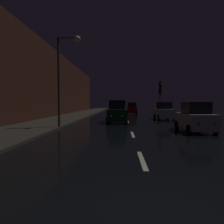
{
  "coord_description": "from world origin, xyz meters",
  "views": [
    {
      "loc": [
        -0.7,
        -3.54,
        1.88
      ],
      "look_at": [
        -1.46,
        13.42,
        1.12
      ],
      "focal_mm": 32.08,
      "sensor_mm": 36.0,
      "label": 1
    }
  ],
  "objects_px": {
    "traffic_light_far_right": "(160,91)",
    "car_distant_taillights": "(132,109)",
    "car_parked_right_near": "(195,118)",
    "car_parked_right_far": "(164,112)",
    "car_approaching_headlights": "(117,112)",
    "streetlamp_overhead": "(65,67)"
  },
  "relations": [
    {
      "from": "traffic_light_far_right",
      "to": "car_distant_taillights",
      "type": "relative_size",
      "value": 1.28
    },
    {
      "from": "car_parked_right_near",
      "to": "car_parked_right_far",
      "type": "xyz_separation_m",
      "value": [
        0.0,
        9.65,
        0.02
      ]
    },
    {
      "from": "traffic_light_far_right",
      "to": "car_approaching_headlights",
      "type": "xyz_separation_m",
      "value": [
        -6.08,
        -10.06,
        -2.69
      ]
    },
    {
      "from": "car_approaching_headlights",
      "to": "car_parked_right_near",
      "type": "distance_m",
      "value": 7.98
    },
    {
      "from": "car_distant_taillights",
      "to": "traffic_light_far_right",
      "type": "bearing_deg",
      "value": -144.8
    },
    {
      "from": "traffic_light_far_right",
      "to": "car_parked_right_near",
      "type": "xyz_separation_m",
      "value": [
        -0.8,
        -16.05,
        -2.78
      ]
    },
    {
      "from": "car_parked_right_near",
      "to": "car_parked_right_far",
      "type": "height_order",
      "value": "car_parked_right_far"
    },
    {
      "from": "car_parked_right_near",
      "to": "car_parked_right_far",
      "type": "bearing_deg",
      "value": -0.0
    },
    {
      "from": "traffic_light_far_right",
      "to": "car_distant_taillights",
      "type": "height_order",
      "value": "traffic_light_far_right"
    },
    {
      "from": "car_approaching_headlights",
      "to": "car_parked_right_far",
      "type": "height_order",
      "value": "car_approaching_headlights"
    },
    {
      "from": "car_parked_right_far",
      "to": "car_distant_taillights",
      "type": "height_order",
      "value": "car_parked_right_far"
    },
    {
      "from": "car_distant_taillights",
      "to": "car_parked_right_far",
      "type": "bearing_deg",
      "value": -165.61
    },
    {
      "from": "car_parked_right_far",
      "to": "car_approaching_headlights",
      "type": "bearing_deg",
      "value": 124.8
    },
    {
      "from": "streetlamp_overhead",
      "to": "traffic_light_far_right",
      "type": "bearing_deg",
      "value": 57.31
    },
    {
      "from": "streetlamp_overhead",
      "to": "car_approaching_headlights",
      "type": "xyz_separation_m",
      "value": [
        3.67,
        5.13,
        -3.5
      ]
    },
    {
      "from": "streetlamp_overhead",
      "to": "car_parked_right_far",
      "type": "relative_size",
      "value": 1.7
    },
    {
      "from": "car_parked_right_near",
      "to": "car_distant_taillights",
      "type": "height_order",
      "value": "car_distant_taillights"
    },
    {
      "from": "car_parked_right_near",
      "to": "car_distant_taillights",
      "type": "relative_size",
      "value": 0.98
    },
    {
      "from": "streetlamp_overhead",
      "to": "car_parked_right_far",
      "type": "distance_m",
      "value": 13.04
    },
    {
      "from": "car_approaching_headlights",
      "to": "car_parked_right_far",
      "type": "distance_m",
      "value": 6.42
    },
    {
      "from": "streetlamp_overhead",
      "to": "car_parked_right_near",
      "type": "distance_m",
      "value": 9.68
    },
    {
      "from": "car_parked_right_near",
      "to": "car_parked_right_far",
      "type": "relative_size",
      "value": 0.98
    }
  ]
}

